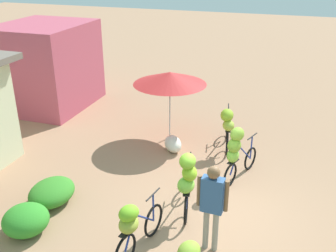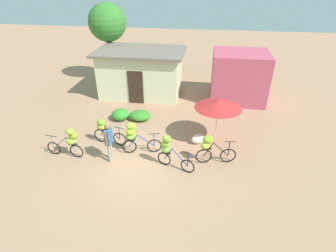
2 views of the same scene
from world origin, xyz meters
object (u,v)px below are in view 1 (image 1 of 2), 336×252
Objects in this scene: bicycle_by_shop at (237,151)px; bicycle_rightmost at (227,125)px; bicycle_near_pile at (133,225)px; produce_sack at (173,144)px; shop_pink at (47,66)px; bicycle_center_loaded at (188,179)px; person_vendor at (212,200)px; market_umbrella at (170,78)px.

bicycle_by_shop is 0.95× the size of bicycle_rightmost.
bicycle_near_pile reaches higher than produce_sack.
bicycle_rightmost is 1.60m from produce_sack.
produce_sack is at bearing -111.44° from shop_pink.
bicycle_by_shop is (1.61, -0.74, -0.02)m from bicycle_center_loaded.
person_vendor is (-5.67, -7.24, -0.36)m from shop_pink.
person_vendor is (-4.09, -0.47, 0.32)m from bicycle_rightmost.
person_vendor reaches higher than bicycle_rightmost.
bicycle_center_loaded reaches higher than bicycle_rightmost.
person_vendor is (-4.34, -2.23, -0.78)m from market_umbrella.
person_vendor is (-3.57, -1.88, 0.88)m from produce_sack.
shop_pink is 4.57× the size of produce_sack.
bicycle_near_pile is at bearing -136.66° from shop_pink.
market_umbrella is 1.34× the size of bicycle_by_shop.
bicycle_center_loaded is at bearing 39.14° from person_vendor.
bicycle_near_pile is 1.04× the size of bicycle_by_shop.
bicycle_center_loaded is 1.03× the size of bicycle_rightmost.
person_vendor is (-0.85, -0.69, 0.20)m from bicycle_center_loaded.
shop_pink is 5.21m from market_umbrella.
shop_pink is at bearing 51.92° from person_vendor.
shop_pink is 6.99m from bicycle_rightmost.
bicycle_rightmost is 2.37× the size of produce_sack.
person_vendor is (0.67, -1.26, 0.38)m from bicycle_near_pile.
bicycle_near_pile is 1.63m from bicycle_center_loaded.
shop_pink reaches higher than produce_sack.
shop_pink is at bearing 68.56° from produce_sack.
bicycle_center_loaded is at bearing 176.07° from bicycle_rightmost.
shop_pink is 1.87× the size of bicycle_center_loaded.
bicycle_by_shop is at bearing -1.01° from person_vendor.
person_vendor is at bearing 178.99° from bicycle_by_shop.
shop_pink is 7.99m from bicycle_by_shop.
bicycle_by_shop is 0.88× the size of person_vendor.
bicycle_by_shop is at bearing -129.64° from market_umbrella.
person_vendor is at bearing -152.24° from produce_sack.
shop_pink is 9.21m from person_vendor.
market_umbrella reaches higher than bicycle_near_pile.
bicycle_by_shop is 2.24× the size of produce_sack.
bicycle_near_pile is 0.92× the size of person_vendor.
bicycle_rightmost is at bearing 6.57° from person_vendor.
produce_sack is (1.11, 1.92, -0.65)m from bicycle_by_shop.
bicycle_rightmost is at bearing -69.56° from produce_sack.
bicycle_by_shop is at bearing -22.61° from bicycle_near_pile.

